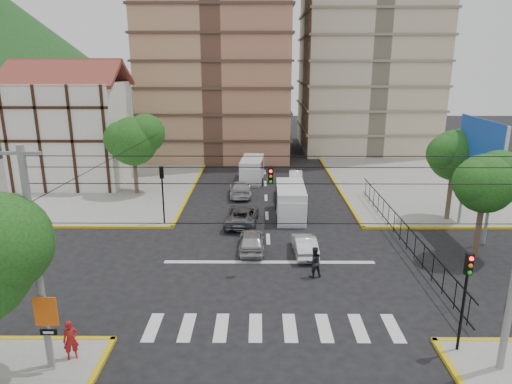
{
  "coord_description": "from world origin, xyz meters",
  "views": [
    {
      "loc": [
        -0.66,
        -24.66,
        11.95
      ],
      "look_at": [
        -0.83,
        2.98,
        4.0
      ],
      "focal_mm": 32.0,
      "sensor_mm": 36.0,
      "label": 1
    }
  ],
  "objects_px": {
    "van_left_lane": "(252,171)",
    "pedestrian_crosswalk": "(314,262)",
    "pedestrian_sw_corner": "(71,340)",
    "traffic_light_nw": "(162,185)",
    "traffic_light_se": "(466,286)",
    "car_silver_front_left": "(252,240)",
    "car_white_front_right": "(304,245)",
    "van_right_lane": "(291,203)",
    "district_sign": "(47,318)"
  },
  "relations": [
    {
      "from": "district_sign",
      "to": "car_white_front_right",
      "type": "bearing_deg",
      "value": 46.47
    },
    {
      "from": "traffic_light_se",
      "to": "van_right_lane",
      "type": "height_order",
      "value": "traffic_light_se"
    },
    {
      "from": "traffic_light_se",
      "to": "traffic_light_nw",
      "type": "bearing_deg",
      "value": 135.0
    },
    {
      "from": "traffic_light_se",
      "to": "car_white_front_right",
      "type": "xyz_separation_m",
      "value": [
        -5.53,
        10.22,
        -2.48
      ]
    },
    {
      "from": "traffic_light_se",
      "to": "pedestrian_sw_corner",
      "type": "height_order",
      "value": "traffic_light_se"
    },
    {
      "from": "pedestrian_sw_corner",
      "to": "pedestrian_crosswalk",
      "type": "xyz_separation_m",
      "value": [
        10.83,
        7.76,
        -0.08
      ]
    },
    {
      "from": "traffic_light_nw",
      "to": "district_sign",
      "type": "height_order",
      "value": "traffic_light_nw"
    },
    {
      "from": "traffic_light_se",
      "to": "district_sign",
      "type": "relative_size",
      "value": 1.38
    },
    {
      "from": "district_sign",
      "to": "traffic_light_nw",
      "type": "bearing_deg",
      "value": 86.64
    },
    {
      "from": "traffic_light_se",
      "to": "van_right_lane",
      "type": "bearing_deg",
      "value": 108.86
    },
    {
      "from": "traffic_light_se",
      "to": "van_right_lane",
      "type": "relative_size",
      "value": 0.78
    },
    {
      "from": "van_left_lane",
      "to": "car_silver_front_left",
      "type": "height_order",
      "value": "van_left_lane"
    },
    {
      "from": "van_left_lane",
      "to": "pedestrian_crosswalk",
      "type": "height_order",
      "value": "van_left_lane"
    },
    {
      "from": "district_sign",
      "to": "car_white_front_right",
      "type": "relative_size",
      "value": 0.83
    },
    {
      "from": "car_silver_front_left",
      "to": "pedestrian_sw_corner",
      "type": "bearing_deg",
      "value": 57.73
    },
    {
      "from": "car_white_front_right",
      "to": "van_right_lane",
      "type": "bearing_deg",
      "value": -89.63
    },
    {
      "from": "traffic_light_nw",
      "to": "van_left_lane",
      "type": "distance_m",
      "value": 14.65
    },
    {
      "from": "van_left_lane",
      "to": "car_white_front_right",
      "type": "distance_m",
      "value": 18.75
    },
    {
      "from": "car_white_front_right",
      "to": "pedestrian_crosswalk",
      "type": "relative_size",
      "value": 2.11
    },
    {
      "from": "car_silver_front_left",
      "to": "district_sign",
      "type": "bearing_deg",
      "value": 57.69
    },
    {
      "from": "van_left_lane",
      "to": "car_silver_front_left",
      "type": "relative_size",
      "value": 1.34
    },
    {
      "from": "traffic_light_nw",
      "to": "pedestrian_sw_corner",
      "type": "bearing_deg",
      "value": -91.86
    },
    {
      "from": "traffic_light_nw",
      "to": "van_right_lane",
      "type": "distance_m",
      "value": 10.01
    },
    {
      "from": "van_left_lane",
      "to": "pedestrian_sw_corner",
      "type": "bearing_deg",
      "value": -98.72
    },
    {
      "from": "district_sign",
      "to": "pedestrian_crosswalk",
      "type": "distance_m",
      "value": 14.22
    },
    {
      "from": "car_white_front_right",
      "to": "pedestrian_crosswalk",
      "type": "bearing_deg",
      "value": 91.35
    },
    {
      "from": "car_silver_front_left",
      "to": "car_white_front_right",
      "type": "relative_size",
      "value": 1.06
    },
    {
      "from": "district_sign",
      "to": "pedestrian_sw_corner",
      "type": "distance_m",
      "value": 1.7
    },
    {
      "from": "district_sign",
      "to": "van_right_lane",
      "type": "height_order",
      "value": "district_sign"
    },
    {
      "from": "district_sign",
      "to": "pedestrian_crosswalk",
      "type": "relative_size",
      "value": 1.75
    },
    {
      "from": "van_left_lane",
      "to": "car_white_front_right",
      "type": "xyz_separation_m",
      "value": [
        3.62,
        -18.39,
        -0.53
      ]
    },
    {
      "from": "traffic_light_se",
      "to": "pedestrian_sw_corner",
      "type": "xyz_separation_m",
      "value": [
        -16.13,
        -0.7,
        -2.12
      ]
    },
    {
      "from": "traffic_light_nw",
      "to": "van_left_lane",
      "type": "xyz_separation_m",
      "value": [
        6.45,
        13.01,
        -1.95
      ]
    },
    {
      "from": "pedestrian_sw_corner",
      "to": "pedestrian_crosswalk",
      "type": "bearing_deg",
      "value": 10.26
    },
    {
      "from": "traffic_light_se",
      "to": "pedestrian_sw_corner",
      "type": "bearing_deg",
      "value": -177.5
    },
    {
      "from": "traffic_light_se",
      "to": "car_silver_front_left",
      "type": "xyz_separation_m",
      "value": [
        -8.91,
        10.84,
        -2.42
      ]
    },
    {
      "from": "traffic_light_se",
      "to": "van_left_lane",
      "type": "distance_m",
      "value": 30.1
    },
    {
      "from": "district_sign",
      "to": "car_white_front_right",
      "type": "xyz_separation_m",
      "value": [
        11.07,
        11.65,
        -1.82
      ]
    },
    {
      "from": "district_sign",
      "to": "van_right_lane",
      "type": "bearing_deg",
      "value": 60.43
    },
    {
      "from": "traffic_light_nw",
      "to": "pedestrian_crosswalk",
      "type": "height_order",
      "value": "traffic_light_nw"
    },
    {
      "from": "van_right_lane",
      "to": "van_left_lane",
      "type": "relative_size",
      "value": 1.03
    },
    {
      "from": "traffic_light_se",
      "to": "pedestrian_sw_corner",
      "type": "relative_size",
      "value": 2.62
    },
    {
      "from": "district_sign",
      "to": "pedestrian_sw_corner",
      "type": "height_order",
      "value": "district_sign"
    },
    {
      "from": "district_sign",
      "to": "van_left_lane",
      "type": "xyz_separation_m",
      "value": [
        7.45,
        30.04,
        -1.29
      ]
    },
    {
      "from": "car_silver_front_left",
      "to": "car_white_front_right",
      "type": "height_order",
      "value": "car_silver_front_left"
    },
    {
      "from": "van_right_lane",
      "to": "car_white_front_right",
      "type": "height_order",
      "value": "van_right_lane"
    },
    {
      "from": "traffic_light_se",
      "to": "van_right_lane",
      "type": "distance_m",
      "value": 18.44
    },
    {
      "from": "van_left_lane",
      "to": "pedestrian_sw_corner",
      "type": "distance_m",
      "value": 30.13
    },
    {
      "from": "district_sign",
      "to": "car_white_front_right",
      "type": "height_order",
      "value": "district_sign"
    },
    {
      "from": "traffic_light_se",
      "to": "van_left_lane",
      "type": "xyz_separation_m",
      "value": [
        -9.15,
        28.61,
        -1.95
      ]
    }
  ]
}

